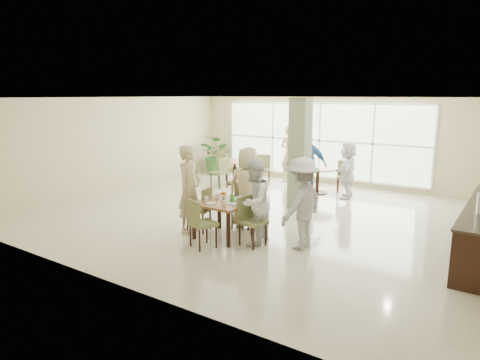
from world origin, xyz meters
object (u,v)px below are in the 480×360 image
Objects in this scene: adult_a at (306,165)px; adult_standing at (290,154)px; main_table at (223,206)px; round_table_left at (235,166)px; teen_right at (254,202)px; round_table_right at (318,174)px; adult_b at (348,170)px; teen_standing at (301,203)px; potted_plant at (218,155)px; teen_far at (248,188)px; teen_left at (190,189)px.

adult_a reaches higher than adult_standing.
round_table_left is (-2.88, 4.57, -0.09)m from main_table.
adult_standing is at bearing -168.13° from teen_right.
round_table_right is 1.69m from adult_standing.
teen_right is 0.88× the size of adult_a.
adult_b is (3.73, 0.16, 0.23)m from round_table_left.
adult_a is (0.02, -0.84, 0.40)m from round_table_right.
adult_b is 0.84× the size of adult_standing.
adult_a is at bearing 135.86° from adult_standing.
teen_standing reaches higher than adult_b.
potted_plant reaches higher than round_table_right.
teen_far is 1.02× the size of teen_standing.
teen_standing is (0.86, 0.31, 0.03)m from teen_right.
adult_b is (5.21, -0.87, 0.08)m from potted_plant.
teen_standing is at bearing -43.58° from round_table_left.
round_table_right is at bearing 4.74° from round_table_left.
round_table_left is at bearing 153.11° from adult_a.
teen_right is at bearing -80.64° from round_table_right.
adult_standing is at bearing -124.93° from adult_b.
adult_a is (-0.77, 3.94, 0.11)m from teen_right.
potted_plant is at bearing 145.17° from round_table_left.
adult_b is at bearing -164.95° from teen_standing.
adult_a is at bearing -62.31° from adult_b.
teen_far is at bearing -149.91° from teen_right.
round_table_right is 0.59× the size of teen_standing.
teen_left reaches higher than round_table_left.
teen_right is at bearing -93.74° from adult_a.
round_table_right is at bearing -179.85° from teen_right.
teen_right is (1.55, 0.08, -0.08)m from teen_left.
teen_standing reaches higher than main_table.
potted_plant is at bearing 144.44° from adult_a.
round_table_right is at bearing -107.08° from adult_b.
teen_standing is 6.15m from adult_standing.
adult_a is at bearing -88.45° from round_table_right.
round_table_left is 0.77× the size of potted_plant.
teen_far is at bearing -88.45° from round_table_right.
teen_standing is (1.65, -4.47, 0.31)m from round_table_right.
teen_far is 3.11m from adult_a.
round_table_left is 2.82m from round_table_right.
round_table_right is at bearing -107.08° from teen_far.
round_table_right is at bearing 90.90° from main_table.
teen_right is (0.71, 0.02, 0.18)m from main_table.
round_table_left is 0.58× the size of adult_standing.
adult_a is (2.83, -0.61, 0.38)m from round_table_left.
teen_standing is 3.98m from adult_a.
potted_plant is 0.81× the size of teen_far.
adult_standing is (-1.41, 1.71, -0.00)m from adult_a.
teen_left reaches higher than teen_right.
adult_a is at bearing 90.77° from main_table.
teen_left is at bearing -115.75° from adult_a.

